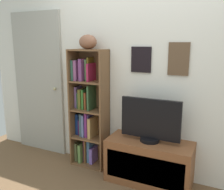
{
  "coord_description": "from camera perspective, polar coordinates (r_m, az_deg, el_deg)",
  "views": [
    {
      "loc": [
        0.9,
        -1.63,
        1.61
      ],
      "look_at": [
        -0.29,
        0.85,
        1.02
      ],
      "focal_mm": 38.88,
      "sensor_mm": 36.0,
      "label": 1
    }
  ],
  "objects": [
    {
      "name": "back_wall",
      "position": [
        2.94,
        7.48,
        3.39
      ],
      "size": [
        4.8,
        0.08,
        2.33
      ],
      "color": "white",
      "rests_on": "ground"
    },
    {
      "name": "television",
      "position": [
        2.76,
        9.0,
        -6.04
      ],
      "size": [
        0.68,
        0.22,
        0.5
      ],
      "color": "black",
      "rests_on": "tv_stand"
    },
    {
      "name": "bookshelf",
      "position": [
        3.21,
        -5.77,
        -3.79
      ],
      "size": [
        0.47,
        0.26,
        1.53
      ],
      "color": "brown",
      "rests_on": "ground"
    },
    {
      "name": "tv_stand",
      "position": [
        2.95,
        8.66,
        -15.3
      ],
      "size": [
        0.98,
        0.42,
        0.51
      ],
      "color": "brown",
      "rests_on": "ground"
    },
    {
      "name": "football",
      "position": [
        3.04,
        -5.71,
        12.31
      ],
      "size": [
        0.32,
        0.27,
        0.18
      ],
      "primitive_type": "ellipsoid",
      "rotation": [
        0.0,
        0.0,
        -0.39
      ],
      "color": "brown",
      "rests_on": "bookshelf"
    },
    {
      "name": "door",
      "position": [
        3.72,
        -16.87,
        2.49
      ],
      "size": [
        0.85,
        0.09,
        2.04
      ],
      "color": "#A5A59C",
      "rests_on": "ground"
    }
  ]
}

